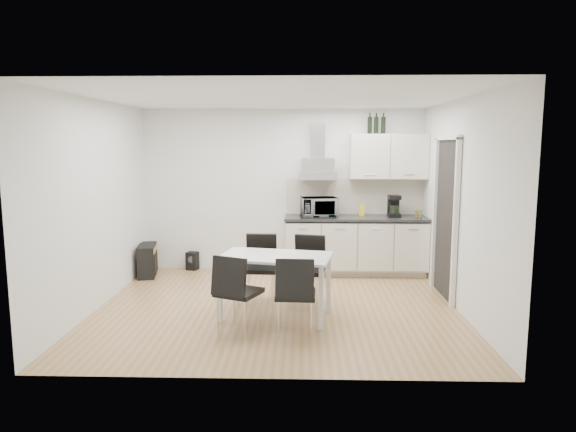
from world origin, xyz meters
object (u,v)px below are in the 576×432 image
Objects in this scene: dining_table at (276,263)px; chair_far_left at (260,269)px; chair_far_right at (307,271)px; floor_speaker at (192,261)px; chair_near_right at (296,295)px; kitchenette at (358,222)px; chair_near_left at (239,293)px; guitar_amp at (147,260)px.

chair_far_left reaches higher than dining_table.
chair_far_right is 2.59m from floor_speaker.
chair_near_right reaches higher than floor_speaker.
kitchenette is 3.07m from chair_near_left.
dining_table is 1.58× the size of chair_far_left.
chair_near_left is (-0.14, -1.06, 0.00)m from chair_far_left.
chair_far_left is (-0.23, 0.55, -0.22)m from dining_table.
kitchenette is 1.81× the size of dining_table.
floor_speaker is at bearing -52.13° from chair_far_left.
kitchenette is 4.01× the size of guitar_amp.
chair_near_left is at bearing 66.61° from chair_far_right.
floor_speaker is at bearing 135.50° from chair_near_left.
dining_table reaches higher than floor_speaker.
chair_far_left is at bearing 7.58° from chair_far_right.
dining_table is 2.22× the size of guitar_amp.
chair_far_right reaches higher than dining_table.
chair_far_right and chair_near_right have the same top height.
chair_far_right is (-0.81, -1.61, -0.39)m from kitchenette.
chair_far_left reaches higher than guitar_amp.
chair_far_right is at bearing 85.43° from chair_near_right.
dining_table is 1.58× the size of chair_near_left.
chair_near_right is 3.39m from guitar_amp.
chair_far_left is 1.40× the size of guitar_amp.
floor_speaker is (-1.86, 1.78, -0.29)m from chair_far_right.
chair_far_left is at bearing 115.31° from chair_near_right.
floor_speaker is (0.62, 0.40, -0.10)m from guitar_amp.
kitchenette is 2.86m from chair_near_right.
chair_near_left is at bearing -54.38° from floor_speaker.
floor_speaker is (-1.26, 1.72, -0.29)m from chair_far_left.
chair_near_right is (0.62, -0.06, 0.00)m from chair_near_left.
guitar_amp is at bearing -33.31° from chair_far_left.
guitar_amp is 2.14× the size of floor_speaker.
chair_near_right reaches higher than guitar_amp.
kitchenette is 8.61× the size of floor_speaker.
guitar_amp is (-2.35, 2.43, -0.19)m from chair_near_right.
dining_table reaches higher than guitar_amp.
chair_far_left is 2.15m from floor_speaker.
chair_far_left and chair_near_right have the same top height.
chair_near_right is (0.48, -1.12, 0.00)m from chair_far_left.
guitar_amp is (-1.87, 1.31, -0.19)m from chair_far_left.
kitchenette is 2.42m from dining_table.
chair_near_left is 3.01× the size of floor_speaker.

